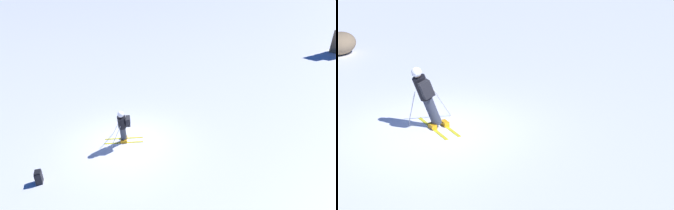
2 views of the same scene
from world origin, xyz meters
The scene contains 3 objects.
ground_plane centered at (0.00, 0.00, 0.00)m, with size 300.00×300.00×0.00m, color white.
skier centered at (0.03, -0.15, 0.98)m, with size 1.54×1.69×1.79m.
spare_backpack centered at (0.25, -3.72, 0.24)m, with size 0.36×0.31×0.50m.
Camera 1 is at (8.77, -4.63, 6.53)m, focal length 28.00 mm.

